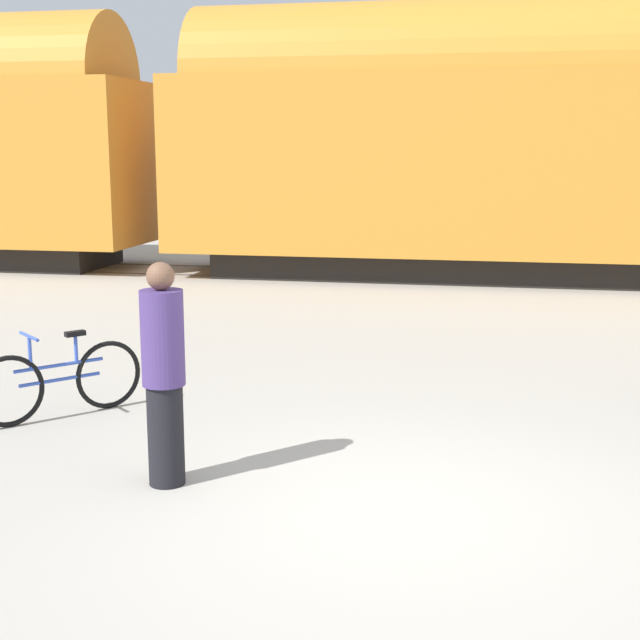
# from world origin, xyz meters

# --- Properties ---
(ground_plane) EXTENTS (80.00, 80.00, 0.00)m
(ground_plane) POSITION_xyz_m (0.00, 0.00, 0.00)
(ground_plane) COLOR #A8A399
(freight_train) EXTENTS (37.44, 3.03, 5.50)m
(freight_train) POSITION_xyz_m (0.00, 12.21, 2.89)
(freight_train) COLOR black
(freight_train) RESTS_ON ground_plane
(rail_near) EXTENTS (49.44, 0.07, 0.01)m
(rail_near) POSITION_xyz_m (0.00, 11.49, 0.01)
(rail_near) COLOR #4C4238
(rail_near) RESTS_ON ground_plane
(rail_far) EXTENTS (49.44, 0.07, 0.01)m
(rail_far) POSITION_xyz_m (0.00, 12.93, 0.01)
(rail_far) COLOR #4C4238
(rail_far) RESTS_ON ground_plane
(bicycle_blue) EXTENTS (1.18, 1.35, 0.88)m
(bicycle_blue) POSITION_xyz_m (-3.49, 1.69, 0.38)
(bicycle_blue) COLOR black
(bicycle_blue) RESTS_ON ground_plane
(person_in_purple) EXTENTS (0.34, 0.34, 1.80)m
(person_in_purple) POSITION_xyz_m (-1.81, 0.19, 0.91)
(person_in_purple) COLOR black
(person_in_purple) RESTS_ON ground_plane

